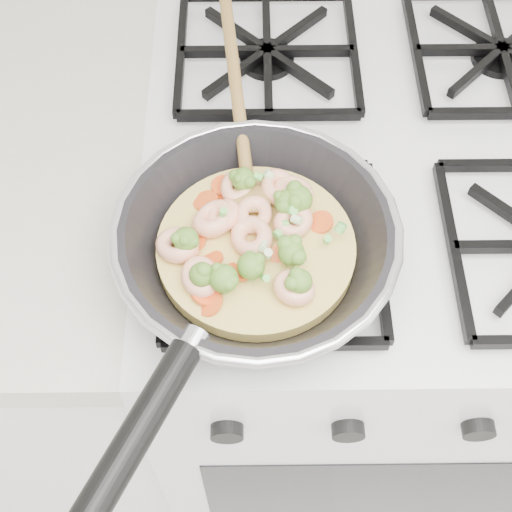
{
  "coord_description": "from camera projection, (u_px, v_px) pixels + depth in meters",
  "views": [
    {
      "loc": [
        -0.17,
        1.15,
        1.54
      ],
      "look_at": [
        -0.17,
        1.53,
        0.93
      ],
      "focal_mm": 49.8,
      "sensor_mm": 36.0,
      "label": 1
    }
  ],
  "objects": [
    {
      "name": "stove",
      "position": [
        353.0,
        320.0,
        1.21
      ],
      "size": [
        0.6,
        0.6,
        0.92
      ],
      "color": "white",
      "rests_on": "ground"
    },
    {
      "name": "skillet",
      "position": [
        252.0,
        244.0,
        0.7
      ],
      "size": [
        0.3,
        0.64,
        0.1
      ],
      "rotation": [
        0.0,
        0.0,
        -0.43
      ],
      "color": "black",
      "rests_on": "stove"
    }
  ]
}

